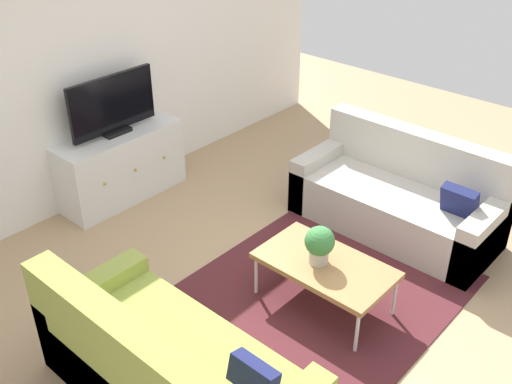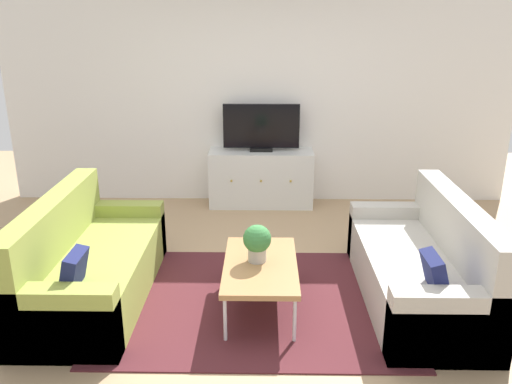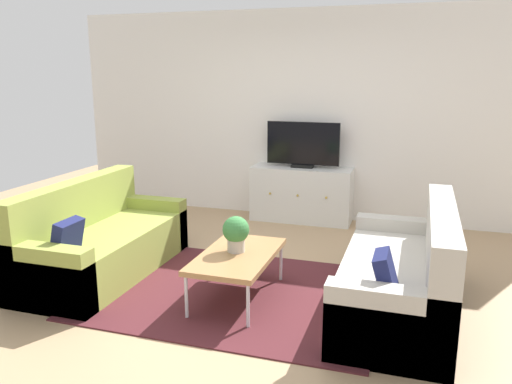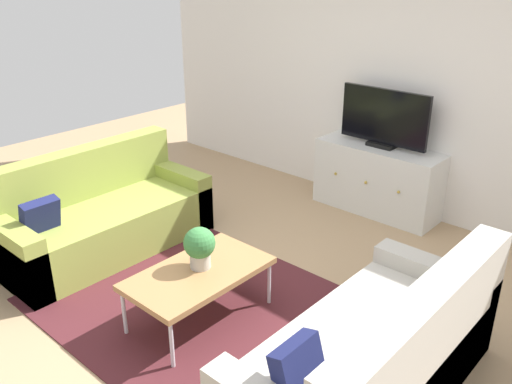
{
  "view_description": "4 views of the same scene",
  "coord_description": "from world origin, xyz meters",
  "px_view_note": "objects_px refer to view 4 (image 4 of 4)",
  "views": [
    {
      "loc": [
        -3.01,
        -2.27,
        3.2
      ],
      "look_at": [
        0.0,
        0.42,
        0.79
      ],
      "focal_mm": 41.91,
      "sensor_mm": 36.0,
      "label": 1
    },
    {
      "loc": [
        0.07,
        -4.07,
        2.32
      ],
      "look_at": [
        0.0,
        0.42,
        0.79
      ],
      "focal_mm": 36.67,
      "sensor_mm": 36.0,
      "label": 2
    },
    {
      "loc": [
        1.46,
        -4.12,
        1.92
      ],
      "look_at": [
        0.0,
        0.42,
        0.79
      ],
      "focal_mm": 36.06,
      "sensor_mm": 36.0,
      "label": 3
    },
    {
      "loc": [
        2.56,
        -2.43,
        2.45
      ],
      "look_at": [
        0.0,
        0.42,
        0.79
      ],
      "focal_mm": 37.87,
      "sensor_mm": 36.0,
      "label": 4
    }
  ],
  "objects_px": {
    "couch_left_side": "(99,218)",
    "potted_plant": "(200,246)",
    "coffee_table": "(199,274)",
    "tv_console": "(377,179)",
    "couch_right_side": "(379,363)",
    "flat_screen_tv": "(384,119)"
  },
  "relations": [
    {
      "from": "couch_right_side",
      "to": "flat_screen_tv",
      "type": "distance_m",
      "value": 2.86
    },
    {
      "from": "couch_left_side",
      "to": "tv_console",
      "type": "xyz_separation_m",
      "value": [
        1.47,
        2.37,
        0.06
      ]
    },
    {
      "from": "couch_left_side",
      "to": "potted_plant",
      "type": "distance_m",
      "value": 1.49
    },
    {
      "from": "potted_plant",
      "to": "tv_console",
      "type": "bearing_deg",
      "value": 89.64
    },
    {
      "from": "coffee_table",
      "to": "potted_plant",
      "type": "relative_size",
      "value": 3.33
    },
    {
      "from": "couch_left_side",
      "to": "flat_screen_tv",
      "type": "relative_size",
      "value": 1.99
    },
    {
      "from": "tv_console",
      "to": "couch_left_side",
      "type": "bearing_deg",
      "value": -121.81
    },
    {
      "from": "couch_right_side",
      "to": "flat_screen_tv",
      "type": "height_order",
      "value": "flat_screen_tv"
    },
    {
      "from": "coffee_table",
      "to": "flat_screen_tv",
      "type": "bearing_deg",
      "value": 90.28
    },
    {
      "from": "couch_left_side",
      "to": "tv_console",
      "type": "distance_m",
      "value": 2.79
    },
    {
      "from": "potted_plant",
      "to": "flat_screen_tv",
      "type": "height_order",
      "value": "flat_screen_tv"
    },
    {
      "from": "potted_plant",
      "to": "flat_screen_tv",
      "type": "relative_size",
      "value": 0.33
    },
    {
      "from": "coffee_table",
      "to": "potted_plant",
      "type": "xyz_separation_m",
      "value": [
        -0.03,
        0.05,
        0.2
      ]
    },
    {
      "from": "coffee_table",
      "to": "tv_console",
      "type": "relative_size",
      "value": 0.8
    },
    {
      "from": "couch_right_side",
      "to": "tv_console",
      "type": "xyz_separation_m",
      "value": [
        -1.4,
        2.37,
        0.06
      ]
    },
    {
      "from": "couch_right_side",
      "to": "tv_console",
      "type": "distance_m",
      "value": 2.76
    },
    {
      "from": "couch_right_side",
      "to": "tv_console",
      "type": "bearing_deg",
      "value": 120.59
    },
    {
      "from": "couch_right_side",
      "to": "potted_plant",
      "type": "bearing_deg",
      "value": -176.3
    },
    {
      "from": "potted_plant",
      "to": "couch_right_side",
      "type": "bearing_deg",
      "value": 3.7
    },
    {
      "from": "couch_left_side",
      "to": "coffee_table",
      "type": "xyz_separation_m",
      "value": [
        1.49,
        -0.14,
        0.09
      ]
    },
    {
      "from": "couch_left_side",
      "to": "coffee_table",
      "type": "height_order",
      "value": "couch_left_side"
    },
    {
      "from": "couch_left_side",
      "to": "couch_right_side",
      "type": "distance_m",
      "value": 2.88
    }
  ]
}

